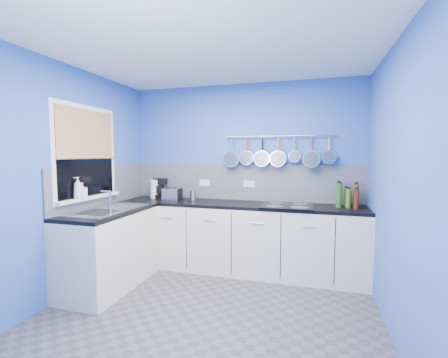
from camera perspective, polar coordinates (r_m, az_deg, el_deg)
The scene contains 42 objects.
floor at distance 3.20m, azimuth -3.17°, elevation -24.26°, with size 3.20×3.00×0.02m, color #47474C.
ceiling at distance 2.97m, azimuth -3.40°, elevation 23.79°, with size 3.20×3.00×0.02m, color white.
wall_back at distance 4.27m, azimuth 3.50°, elevation 0.77°, with size 3.20×0.02×2.50m, color #335CB5.
wall_front at distance 1.50m, azimuth -23.09°, elevation -6.72°, with size 3.20×0.02×2.50m, color #335CB5.
wall_left at distance 3.68m, azimuth -27.64°, elevation -0.36°, with size 0.02×3.00×2.50m, color #335CB5.
wall_right at distance 2.74m, azimuth 30.36°, elevation -1.98°, with size 0.02×3.00×2.50m, color #335CB5.
backsplash_back at distance 4.25m, azimuth 3.42°, elevation -0.59°, with size 3.20×0.02×0.50m, color gray.
backsplash_left at distance 4.13m, azimuth -21.60°, elevation -1.07°, with size 0.02×1.80×0.50m, color gray.
cabinet_run_back at distance 4.11m, azimuth 2.47°, elevation -11.01°, with size 3.20×0.60×0.86m, color beige.
worktop_back at distance 4.01m, azimuth 2.49°, elevation -4.80°, with size 3.20×0.60×0.04m, color black.
cabinet_run_left at distance 3.86m, azimuth -20.61°, elevation -12.34°, with size 0.60×1.20×0.86m, color beige.
worktop_left at distance 3.75m, azimuth -20.80°, elevation -5.74°, with size 0.60×1.20×0.04m, color black.
window_frame at distance 3.87m, azimuth -24.35°, elevation 4.43°, with size 0.01×1.00×1.10m, color white.
window_glass at distance 3.86m, azimuth -24.29°, elevation 4.43°, with size 0.01×0.90×1.00m, color black.
bamboo_blind at distance 3.87m, azimuth -24.31°, elevation 7.77°, with size 0.01×0.90×0.55m, color tan.
window_sill at distance 3.88m, azimuth -23.82°, elevation -3.18°, with size 0.10×0.98×0.03m, color white.
sink_unit at distance 3.75m, azimuth -20.81°, elevation -5.38°, with size 0.50×0.95×0.01m, color silver.
mixer_tap at distance 3.49m, azimuth -20.55°, elevation -4.00°, with size 0.12×0.08×0.26m, color silver, non-canonical shape.
socket_left at distance 4.40m, azimuth -3.62°, elevation -0.69°, with size 0.15×0.01×0.09m, color white.
socket_right at distance 4.22m, azimuth 4.71°, elevation -0.91°, with size 0.15×0.01×0.09m, color white.
pot_rail at distance 4.12m, azimuth 10.21°, elevation 7.95°, with size 0.02×0.02×1.45m, color silver.
soap_bottle_a at distance 3.70m, azimuth -25.69°, elevation -1.51°, with size 0.09×0.09×0.24m, color white.
soap_bottle_b at distance 3.75m, azimuth -25.03°, elevation -1.93°, with size 0.08×0.08×0.17m, color white.
paper_towel at distance 4.54m, azimuth -12.87°, elevation -1.83°, with size 0.12×0.12×0.27m, color white.
coffee_maker at distance 4.54m, azimuth -11.93°, elevation -1.69°, with size 0.16×0.18×0.29m, color black, non-canonical shape.
toaster at distance 4.35m, azimuth -9.74°, elevation -2.77°, with size 0.25×0.14×0.16m, color silver.
canister at distance 4.31m, azimuth -5.80°, elevation -3.00°, with size 0.09×0.09×0.13m, color silver.
hob at distance 3.85m, azimuth 11.80°, elevation -4.88°, with size 0.62×0.55×0.01m, color black.
pan_0 at distance 4.22m, azimuth 1.51°, elevation 5.09°, with size 0.23×0.08×0.42m, color silver, non-canonical shape.
pan_1 at distance 4.17m, azimuth 4.34°, elevation 5.29°, with size 0.20×0.07×0.39m, color silver, non-canonical shape.
pan_2 at distance 4.13m, azimuth 7.22°, elevation 5.15°, with size 0.22×0.10×0.41m, color silver, non-canonical shape.
pan_3 at distance 4.11m, azimuth 10.15°, elevation 5.11°, with size 0.22×0.09×0.41m, color silver, non-canonical shape.
pan_4 at distance 4.09m, azimuth 13.12°, elevation 5.50°, with size 0.16×0.07×0.35m, color silver, non-canonical shape.
pan_5 at distance 4.08m, azimuth 16.09°, elevation 4.98°, with size 0.22×0.12×0.41m, color silver, non-canonical shape.
pan_6 at distance 4.09m, azimuth 19.08°, elevation 5.24°, with size 0.17×0.10×0.36m, color silver, non-canonical shape.
condiment_0 at distance 4.03m, azimuth 23.46°, elevation -2.82°, with size 0.06×0.06×0.28m, color brown.
condiment_1 at distance 4.03m, azimuth 21.88°, elevation -3.13°, with size 0.05×0.05×0.23m, color brown.
condiment_2 at distance 4.01m, azimuth 20.68°, elevation -2.68°, with size 0.06×0.06×0.29m, color #8C5914.
condiment_3 at distance 3.92m, azimuth 23.39°, elevation -4.27°, with size 0.06×0.06×0.11m, color black.
condiment_4 at distance 3.94m, azimuth 22.29°, elevation -3.36°, with size 0.06×0.06×0.23m, color #3F721E.
condiment_5 at distance 3.90m, azimuth 20.74°, elevation -2.88°, with size 0.07×0.07×0.29m, color #265919.
condiment_6 at distance 3.84m, azimuth 23.55°, elevation -3.50°, with size 0.06×0.06×0.24m, color #4C190C.
Camera 1 is at (0.94, -2.64, 1.53)m, focal length 24.40 mm.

